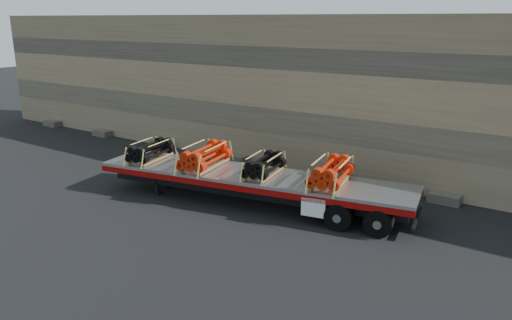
{
  "coord_description": "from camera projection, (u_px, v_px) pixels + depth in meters",
  "views": [
    {
      "loc": [
        11.21,
        -14.26,
        6.84
      ],
      "look_at": [
        0.65,
        1.13,
        1.52
      ],
      "focal_mm": 35.0,
      "sensor_mm": 36.0,
      "label": 1
    }
  ],
  "objects": [
    {
      "name": "bundle_midrear",
      "position": [
        264.0,
        166.0,
        18.43
      ],
      "size": [
        1.35,
        2.16,
        0.71
      ],
      "primitive_type": null,
      "rotation": [
        0.0,
        0.0,
        0.18
      ],
      "color": "black",
      "rests_on": "trailer"
    },
    {
      "name": "ground",
      "position": [
        226.0,
        202.0,
        19.28
      ],
      "size": [
        120.0,
        120.0,
        0.0
      ],
      "primitive_type": "plane",
      "color": "black",
      "rests_on": "ground"
    },
    {
      "name": "bundle_front",
      "position": [
        151.0,
        151.0,
        20.42
      ],
      "size": [
        1.39,
        2.22,
        0.73
      ],
      "primitive_type": null,
      "rotation": [
        0.0,
        0.0,
        0.18
      ],
      "color": "black",
      "rests_on": "trailer"
    },
    {
      "name": "bundle_rear",
      "position": [
        331.0,
        173.0,
        17.41
      ],
      "size": [
        1.55,
        2.48,
        0.82
      ],
      "primitive_type": null,
      "rotation": [
        0.0,
        0.0,
        0.18
      ],
      "color": "red",
      "rests_on": "trailer"
    },
    {
      "name": "bundle_midfront",
      "position": [
        205.0,
        157.0,
        19.4
      ],
      "size": [
        1.6,
        2.56,
        0.85
      ],
      "primitive_type": null,
      "rotation": [
        0.0,
        0.0,
        0.18
      ],
      "color": "red",
      "rests_on": "trailer"
    },
    {
      "name": "trailer",
      "position": [
        251.0,
        189.0,
        18.9
      ],
      "size": [
        12.44,
        4.5,
        1.22
      ],
      "primitive_type": null,
      "rotation": [
        0.0,
        0.0,
        0.18
      ],
      "color": "#A8ABB0",
      "rests_on": "ground"
    },
    {
      "name": "rock_wall",
      "position": [
        309.0,
        92.0,
        23.48
      ],
      "size": [
        44.0,
        3.0,
        7.0
      ],
      "primitive_type": "cube",
      "color": "#7A6B54",
      "rests_on": "ground"
    }
  ]
}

